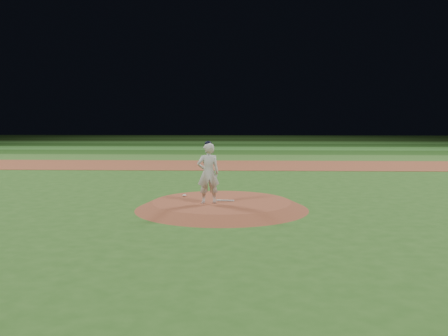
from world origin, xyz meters
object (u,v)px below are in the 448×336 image
object	(u,v)px
pitchers_mound	(222,205)
rosin_bag	(184,195)
pitcher_on_mound	(208,173)
pitching_rubber	(225,200)

from	to	relation	value
pitchers_mound	rosin_bag	distance (m)	1.56
pitchers_mound	rosin_bag	size ratio (longest dim) A/B	40.50
rosin_bag	pitcher_on_mound	distance (m)	1.81
pitchers_mound	pitching_rubber	world-z (taller)	pitching_rubber
pitching_rubber	pitcher_on_mound	bearing A→B (deg)	-131.11
pitchers_mound	pitcher_on_mound	bearing A→B (deg)	-132.51
pitcher_on_mound	pitchers_mound	bearing A→B (deg)	47.49
rosin_bag	pitcher_on_mound	bearing A→B (deg)	-55.09
pitchers_mound	pitcher_on_mound	world-z (taller)	pitcher_on_mound
rosin_bag	pitcher_on_mound	world-z (taller)	pitcher_on_mound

